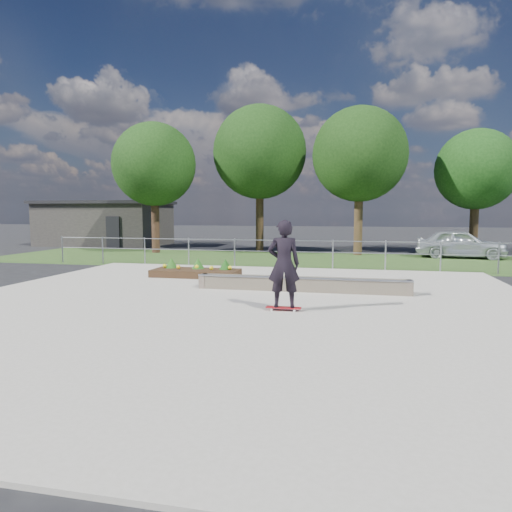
# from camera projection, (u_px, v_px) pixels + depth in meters

# --- Properties ---
(ground) EXTENTS (120.00, 120.00, 0.00)m
(ground) POSITION_uv_depth(u_px,v_px,m) (235.00, 307.00, 11.12)
(ground) COLOR black
(ground) RESTS_ON ground
(grass_verge) EXTENTS (30.00, 8.00, 0.02)m
(grass_verge) POSITION_uv_depth(u_px,v_px,m) (294.00, 260.00, 21.82)
(grass_verge) COLOR #2A461C
(grass_verge) RESTS_ON ground
(concrete_slab) EXTENTS (15.00, 15.00, 0.06)m
(concrete_slab) POSITION_uv_depth(u_px,v_px,m) (235.00, 305.00, 11.11)
(concrete_slab) COLOR #A09B8E
(concrete_slab) RESTS_ON ground
(fence) EXTENTS (20.06, 0.06, 1.20)m
(fence) POSITION_uv_depth(u_px,v_px,m) (283.00, 250.00, 18.34)
(fence) COLOR gray
(fence) RESTS_ON ground
(building) EXTENTS (8.40, 5.40, 3.00)m
(building) POSITION_uv_depth(u_px,v_px,m) (105.00, 223.00, 31.42)
(building) COLOR #2B2926
(building) RESTS_ON ground
(tree_far_left) EXTENTS (4.55, 4.55, 7.15)m
(tree_far_left) POSITION_uv_depth(u_px,v_px,m) (154.00, 165.00, 24.97)
(tree_far_left) COLOR #311D13
(tree_far_left) RESTS_ON ground
(tree_mid_left) EXTENTS (5.25, 5.25, 8.25)m
(tree_mid_left) POSITION_uv_depth(u_px,v_px,m) (260.00, 153.00, 25.69)
(tree_mid_left) COLOR black
(tree_mid_left) RESTS_ON ground
(tree_mid_right) EXTENTS (4.90, 4.90, 7.70)m
(tree_mid_right) POSITION_uv_depth(u_px,v_px,m) (360.00, 155.00, 23.59)
(tree_mid_right) COLOR #382716
(tree_mid_right) RESTS_ON ground
(tree_far_right) EXTENTS (4.20, 4.20, 6.60)m
(tree_far_right) POSITION_uv_depth(u_px,v_px,m) (476.00, 170.00, 23.87)
(tree_far_right) COLOR #2F2012
(tree_far_right) RESTS_ON ground
(grind_ledge) EXTENTS (6.00, 0.44, 0.43)m
(grind_ledge) POSITION_uv_depth(u_px,v_px,m) (302.00, 284.00, 12.89)
(grind_ledge) COLOR brown
(grind_ledge) RESTS_ON concrete_slab
(planter_bed) EXTENTS (3.00, 1.20, 0.61)m
(planter_bed) POSITION_uv_depth(u_px,v_px,m) (196.00, 271.00, 15.83)
(planter_bed) COLOR black
(planter_bed) RESTS_ON concrete_slab
(skateboarder) EXTENTS (0.80, 0.59, 2.07)m
(skateboarder) POSITION_uv_depth(u_px,v_px,m) (284.00, 264.00, 10.28)
(skateboarder) COLOR silver
(skateboarder) RESTS_ON concrete_slab
(parked_car) EXTENTS (4.37, 2.19, 1.43)m
(parked_car) POSITION_uv_depth(u_px,v_px,m) (461.00, 244.00, 22.48)
(parked_car) COLOR silver
(parked_car) RESTS_ON ground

